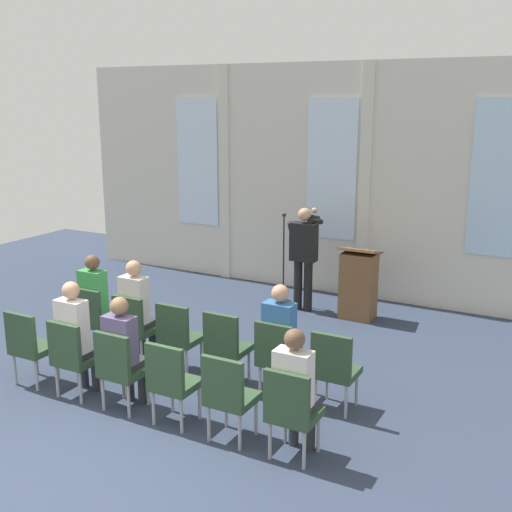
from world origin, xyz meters
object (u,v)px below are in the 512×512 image
chair_r0_c1 (134,325)px  chair_r0_c2 (178,334)px  chair_r0_c0 (93,316)px  audience_r0_c1 (137,306)px  audience_r1_c2 (124,347)px  chair_r1_c3 (171,379)px  chair_r1_c2 (120,366)px  chair_r0_c4 (278,355)px  audience_r1_c1 (76,333)px  audience_r0_c4 (281,335)px  chair_r1_c5 (291,409)px  lectern (358,284)px  speaker (304,251)px  chair_r1_c0 (29,343)px  chair_r0_c3 (226,344)px  chair_r1_c1 (72,354)px  chair_r1_c4 (228,393)px  mic_stand (283,284)px  chair_r0_c5 (334,366)px  audience_r0_c0 (96,299)px

chair_r0_c1 → chair_r0_c2: same height
chair_r0_c0 → audience_r0_c1: 0.74m
audience_r1_c2 → chair_r0_c1: bearing=124.1°
chair_r1_c3 → chair_r1_c2: bearing=180.0°
chair_r0_c4 → audience_r1_c1: bearing=-153.7°
audience_r0_c4 → chair_r1_c5: (0.69, -1.18, -0.22)m
chair_r0_c1 → audience_r0_c1: size_ratio=0.68×
lectern → chair_r1_c5: (0.82, -4.20, -0.02)m
speaker → chair_r1_c5: speaker is taller
speaker → chair_r1_c0: speaker is taller
chair_r0_c3 → audience_r1_c2: bearing=-124.1°
chair_r0_c2 → chair_r0_c4: 1.39m
chair_r1_c1 → chair_r1_c4: size_ratio=1.00×
speaker → mic_stand: speaker is taller
lectern → chair_r1_c4: (0.13, -4.20, -0.02)m
chair_r0_c4 → audience_r1_c2: bearing=-143.6°
chair_r1_c5 → chair_r0_c1: bearing=158.3°
chair_r0_c3 → chair_r1_c4: bearing=-57.9°
speaker → audience_r1_c2: 4.10m
chair_r1_c1 → chair_r1_c2: bearing=0.0°
chair_r1_c4 → chair_r1_c1: bearing=180.0°
speaker → chair_r0_c5: speaker is taller
audience_r1_c1 → chair_r1_c2: (0.69, -0.08, -0.23)m
audience_r0_c4 → chair_r1_c2: audience_r0_c4 is taller
speaker → audience_r1_c1: speaker is taller
audience_r0_c0 → audience_r0_c4: size_ratio=1.01×
speaker → chair_r1_c2: 4.20m
mic_stand → chair_r1_c2: bearing=-88.7°
chair_r0_c2 → chair_r1_c5: bearing=-28.0°
audience_r0_c4 → chair_r1_c0: bearing=-156.9°
lectern → chair_r0_c1: bearing=-122.3°
audience_r0_c1 → chair_r1_c5: size_ratio=1.47×
chair_r1_c4 → chair_r0_c0: bearing=158.3°
audience_r0_c1 → mic_stand: bearing=79.2°
chair_r1_c1 → chair_r1_c5: bearing=0.0°
lectern → chair_r1_c2: bearing=-106.7°
audience_r0_c4 → chair_r1_c5: size_ratio=1.45×
speaker → chair_r1_c4: (1.05, -4.16, -0.45)m
chair_r0_c5 → chair_r1_c4: 1.31m
chair_r0_c3 → audience_r1_c2: audience_r1_c2 is taller
audience_r0_c0 → chair_r1_c3: (2.08, -1.18, -0.23)m
audience_r1_c1 → chair_r1_c4: size_ratio=1.48×
audience_r0_c4 → audience_r0_c0: bearing=-180.0°
speaker → chair_r0_c1: 3.26m
chair_r0_c0 → chair_r1_c2: bearing=-38.5°
lectern → audience_r0_c0: (-2.65, -3.02, 0.21)m
chair_r0_c2 → chair_r0_c5: 2.08m
chair_r0_c3 → audience_r1_c1: size_ratio=0.68×
chair_r0_c2 → audience_r0_c4: audience_r0_c4 is taller
audience_r1_c1 → chair_r1_c4: bearing=-2.1°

